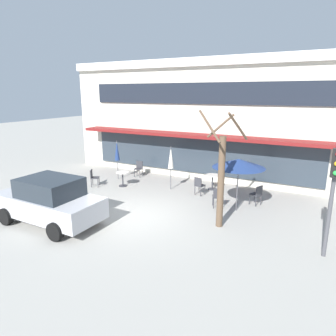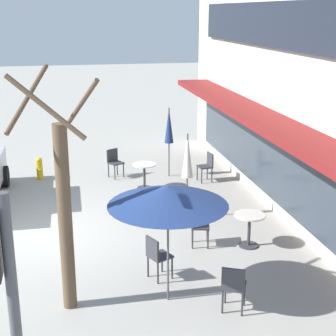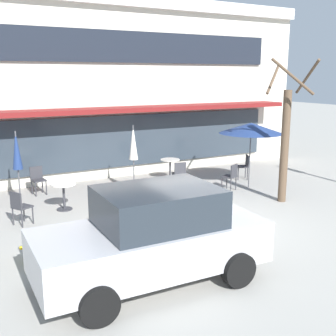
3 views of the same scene
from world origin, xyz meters
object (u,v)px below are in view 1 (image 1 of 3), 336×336
at_px(cafe_table_near_wall, 212,180).
at_px(parked_sedan, 49,201).
at_px(patio_umbrella_corner_open, 239,163).
at_px(patio_umbrella_cream_folded, 117,151).
at_px(street_tree, 221,176).
at_px(cafe_chair_2, 139,167).
at_px(cafe_chair_0, 199,185).
at_px(cafe_chair_3, 218,196).
at_px(traffic_light_pole, 334,184).
at_px(cafe_table_streetside, 123,177).
at_px(patio_umbrella_green_folded, 171,158).
at_px(cafe_chair_1, 257,194).
at_px(fire_hydrant, 56,192).
at_px(cafe_chair_4, 93,177).

distance_m(cafe_table_near_wall, parked_sedan, 7.77).
bearing_deg(patio_umbrella_corner_open, patio_umbrella_cream_folded, 168.27).
bearing_deg(street_tree, cafe_table_near_wall, 113.00).
bearing_deg(street_tree, cafe_chair_2, 145.77).
bearing_deg(cafe_chair_0, cafe_chair_3, -41.20).
relative_size(cafe_chair_2, traffic_light_pole, 0.26).
distance_m(cafe_table_streetside, patio_umbrella_green_folded, 2.79).
relative_size(cafe_table_streetside, traffic_light_pole, 0.22).
distance_m(patio_umbrella_green_folded, cafe_chair_2, 3.25).
bearing_deg(traffic_light_pole, cafe_table_streetside, 162.87).
relative_size(cafe_table_near_wall, patio_umbrella_cream_folded, 0.35).
distance_m(cafe_chair_1, cafe_chair_3, 1.78).
xyz_separation_m(cafe_table_near_wall, cafe_chair_3, (1.04, -2.28, 0.01)).
xyz_separation_m(cafe_table_streetside, cafe_chair_2, (-0.31, 2.00, 0.01)).
height_order(cafe_table_streetside, cafe_chair_0, cafe_chair_0).
bearing_deg(fire_hydrant, cafe_chair_3, 19.66).
bearing_deg(cafe_chair_0, cafe_chair_1, -1.04).
bearing_deg(cafe_table_streetside, traffic_light_pole, -17.13).
bearing_deg(cafe_chair_2, cafe_table_near_wall, -4.00).
height_order(cafe_chair_1, street_tree, street_tree).
relative_size(cafe_table_near_wall, cafe_chair_1, 0.85).
bearing_deg(traffic_light_pole, cafe_chair_4, 168.64).
height_order(cafe_table_near_wall, patio_umbrella_green_folded, patio_umbrella_green_folded).
bearing_deg(parked_sedan, cafe_chair_1, 40.38).
bearing_deg(fire_hydrant, patio_umbrella_cream_folded, 82.98).
distance_m(patio_umbrella_cream_folded, cafe_chair_3, 6.68).
xyz_separation_m(patio_umbrella_corner_open, cafe_chair_3, (-0.80, -0.06, -1.50)).
xyz_separation_m(cafe_table_near_wall, parked_sedan, (-3.99, -6.66, 0.36)).
relative_size(patio_umbrella_cream_folded, patio_umbrella_corner_open, 1.00).
bearing_deg(cafe_chair_4, cafe_table_near_wall, 23.27).
bearing_deg(traffic_light_pole, cafe_table_near_wall, 138.21).
height_order(traffic_light_pole, fire_hydrant, traffic_light_pole).
bearing_deg(cafe_chair_4, cafe_chair_2, 70.00).
relative_size(cafe_chair_0, cafe_chair_3, 1.00).
height_order(patio_umbrella_corner_open, cafe_chair_0, patio_umbrella_corner_open).
bearing_deg(cafe_table_streetside, cafe_table_near_wall, 21.13).
height_order(cafe_chair_2, traffic_light_pole, traffic_light_pole).
height_order(cafe_chair_4, traffic_light_pole, traffic_light_pole).
bearing_deg(cafe_chair_4, cafe_chair_3, 1.27).
bearing_deg(cafe_chair_3, fire_hydrant, -160.34).
relative_size(cafe_table_near_wall, cafe_chair_2, 0.85).
bearing_deg(cafe_chair_3, cafe_chair_4, -178.73).
relative_size(cafe_chair_1, fire_hydrant, 1.26).
xyz_separation_m(cafe_table_near_wall, cafe_chair_1, (2.45, -1.18, 0.01)).
xyz_separation_m(cafe_table_streetside, street_tree, (6.01, -2.31, 1.39)).
height_order(patio_umbrella_cream_folded, cafe_chair_3, patio_umbrella_cream_folded).
bearing_deg(cafe_table_near_wall, patio_umbrella_corner_open, -50.32).
distance_m(cafe_table_near_wall, cafe_chair_2, 4.65).
height_order(patio_umbrella_corner_open, fire_hydrant, patio_umbrella_corner_open).
distance_m(cafe_table_near_wall, patio_umbrella_cream_folded, 5.52).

